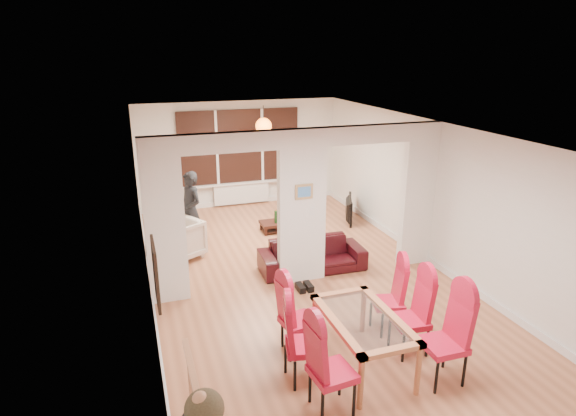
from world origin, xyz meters
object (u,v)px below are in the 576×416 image
television (346,209)px  person (191,211)px  dining_chair_la (332,366)px  bottle (276,217)px  dining_chair_lc (299,316)px  armchair (177,240)px  dining_table (362,342)px  dining_chair_rb (410,315)px  dining_chair_rc (388,298)px  bowl (292,219)px  coffee_table (282,226)px  dining_chair_lb (304,340)px  sofa (312,255)px  dining_chair_ra (444,338)px

television → person: bearing=121.6°
dining_chair_la → bottle: dining_chair_la is taller
dining_chair_lc → armchair: size_ratio=1.26×
dining_table → dining_chair_lc: bearing=140.7°
dining_chair_rb → dining_chair_rc: size_ratio=1.06×
armchair → bowl: armchair is taller
dining_chair_la → television: 6.20m
dining_table → coffee_table: (0.52, 4.82, -0.24)m
dining_chair_la → person: 5.12m
dining_table → television: dining_table is taller
dining_chair_lc → coffee_table: (1.16, 4.30, -0.42)m
dining_chair_la → coffee_table: 5.56m
dining_chair_lb → sofa: bearing=80.5°
sofa → dining_chair_lc: bearing=-113.1°
dining_chair_rc → dining_chair_lc: bearing=-162.5°
dining_table → bowl: 4.87m
dining_chair_ra → sofa: bearing=96.8°
sofa → dining_chair_rb: bearing=-81.8°
dining_chair_ra → bowl: bearing=91.1°
sofa → dining_table: bearing=-96.5°
television → coffee_table: (-1.59, -0.13, -0.18)m
dining_chair_rc → person: person is taller
dining_chair_la → bowl: bearing=69.5°
dining_table → bottle: size_ratio=4.97×
dining_chair_lc → bottle: (1.00, 4.22, -0.16)m
dining_chair_lc → sofa: size_ratio=0.56×
dining_table → person: size_ratio=0.93×
dining_chair_lc → bowl: bearing=62.7°
sofa → television: (1.68, 2.17, 0.01)m
dining_chair_la → dining_chair_lb: (-0.11, 0.58, -0.02)m
dining_chair_rb → person: size_ratio=0.69×
dining_chair_lc → television: size_ratio=1.07×
dining_table → dining_chair_rc: bearing=41.0°
dining_table → coffee_table: size_ratio=1.57×
dining_chair_lb → dining_chair_lc: 0.55m
dining_chair_la → dining_chair_lc: 1.12m
armchair → bowl: bearing=77.2°
person → bottle: 1.89m
sofa → armchair: 2.58m
dining_chair_lc → dining_table: bearing=-48.6°
sofa → dining_chair_rc: bearing=-80.7°
dining_chair_lb → armchair: dining_chair_lb is taller
dining_chair_lb → television: dining_chair_lb is taller
dining_chair_lb → bowl: bearing=86.2°
dining_table → bottle: bearing=85.6°
dining_chair_ra → armchair: 5.28m
coffee_table → dining_chair_rc: bearing=-87.5°
television → coffee_table: bearing=118.3°
dining_chair_rc → sofa: bearing=111.3°
dining_chair_ra → dining_chair_rb: 0.63m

